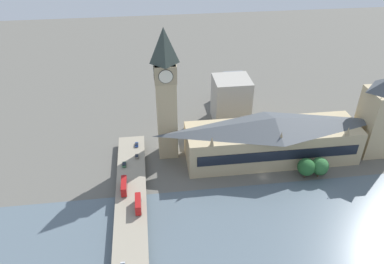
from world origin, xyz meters
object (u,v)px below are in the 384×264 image
at_px(double_decker_bus_mid, 124,186).
at_px(car_northbound_tail, 137,145).
at_px(victoria_tower, 381,115).
at_px(car_northbound_lead, 137,156).
at_px(car_southbound_tail, 124,164).
at_px(parliament_hall, 272,139).
at_px(double_decker_bus_rear, 138,204).
at_px(road_bridge, 131,238).
at_px(clock_tower, 166,93).

relative_size(double_decker_bus_mid, car_northbound_tail, 2.61).
xyz_separation_m(victoria_tower, car_northbound_lead, (3.65, 131.69, -17.52)).
bearing_deg(victoria_tower, car_southbound_tail, 91.13).
bearing_deg(parliament_hall, double_decker_bus_rear, 115.65).
bearing_deg(road_bridge, victoria_tower, -69.30).
height_order(road_bridge, car_southbound_tail, car_southbound_tail).
distance_m(car_northbound_lead, car_northbound_tail, 10.88).
relative_size(clock_tower, victoria_tower, 1.45).
distance_m(road_bridge, car_northbound_lead, 54.63).
xyz_separation_m(road_bridge, car_northbound_tail, (65.41, -2.98, 1.57)).
bearing_deg(double_decker_bus_rear, parliament_hall, -64.35).
distance_m(road_bridge, car_southbound_tail, 48.30).
distance_m(victoria_tower, double_decker_bus_rear, 136.49).
xyz_separation_m(clock_tower, car_northbound_lead, (-7.79, 17.38, -32.94)).
bearing_deg(parliament_hall, car_northbound_tail, 78.63).
relative_size(parliament_hall, car_northbound_lead, 23.80).
bearing_deg(double_decker_bus_mid, car_northbound_tail, -9.38).
bearing_deg(double_decker_bus_rear, car_northbound_tail, 0.64).
xyz_separation_m(clock_tower, car_northbound_tail, (3.09, 17.36, -32.89)).
bearing_deg(clock_tower, victoria_tower, -95.72).
relative_size(parliament_hall, clock_tower, 1.28).
relative_size(clock_tower, car_southbound_tail, 16.10).
xyz_separation_m(victoria_tower, road_bridge, (-50.88, 134.65, -19.05)).
bearing_deg(road_bridge, double_decker_bus_mid, 5.88).
xyz_separation_m(parliament_hall, victoria_tower, (0.06, -59.09, 9.97)).
bearing_deg(car_northbound_lead, victoria_tower, -91.59).
xyz_separation_m(double_decker_bus_rear, car_northbound_tail, (49.17, 0.55, -2.11)).
bearing_deg(road_bridge, car_northbound_tail, -2.60).
bearing_deg(parliament_hall, road_bridge, 123.93).
bearing_deg(clock_tower, road_bridge, 161.92).
bearing_deg(car_northbound_tail, parliament_hall, -101.37).
bearing_deg(car_southbound_tail, road_bridge, -175.78).
relative_size(clock_tower, double_decker_bus_rear, 7.01).
bearing_deg(car_northbound_tail, victoria_tower, -96.30).
distance_m(road_bridge, car_northbound_tail, 65.50).
xyz_separation_m(double_decker_bus_rear, car_northbound_lead, (38.29, 0.56, -2.16)).
bearing_deg(double_decker_bus_mid, car_southbound_tail, 1.63).
bearing_deg(road_bridge, car_southbound_tail, 4.22).
bearing_deg(double_decker_bus_rear, road_bridge, 167.75).
height_order(double_decker_bus_mid, car_northbound_lead, double_decker_bus_mid).
bearing_deg(car_northbound_lead, double_decker_bus_mid, 166.75).
relative_size(parliament_hall, car_northbound_tail, 22.09).
relative_size(double_decker_bus_rear, car_northbound_lead, 2.65).
xyz_separation_m(parliament_hall, double_decker_bus_rear, (-34.58, 72.03, -5.39)).
relative_size(car_northbound_lead, car_northbound_tail, 0.93).
bearing_deg(car_southbound_tail, clock_tower, -59.32).
bearing_deg(car_northbound_tail, car_southbound_tail, 159.30).
bearing_deg(car_northbound_tail, double_decker_bus_mid, 170.62).
bearing_deg(double_decker_bus_rear, victoria_tower, -75.20).
bearing_deg(clock_tower, car_northbound_lead, 114.16).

